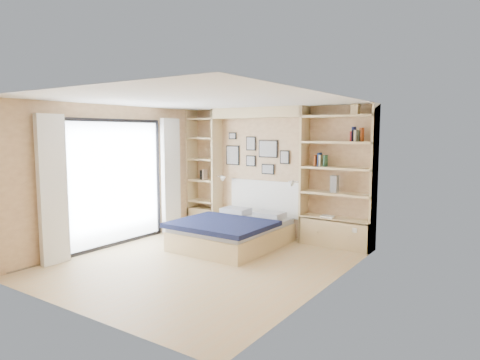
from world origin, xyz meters
The scene contains 8 objects.
ground centered at (0.00, 0.00, 0.00)m, with size 4.50×4.50×0.00m, color tan.
room_shell centered at (-0.39, 1.52, 1.08)m, with size 4.50×4.50×4.50m.
bed centered at (-0.20, 1.10, 0.27)m, with size 1.63×2.15×1.07m.
photo_gallery centered at (-0.45, 2.22, 1.60)m, with size 1.48×0.02×0.82m.
reading_lamps centered at (-0.30, 2.00, 1.10)m, with size 1.92×0.12×0.15m.
shelf_decor centered at (1.09, 2.07, 1.70)m, with size 3.47×0.23×2.03m.
deck centered at (-3.60, 0.00, 0.00)m, with size 3.20×4.00×0.05m, color #766957.
deck_chair centered at (-3.63, -0.19, 0.43)m, with size 0.72×0.99×0.89m.
Camera 1 is at (4.09, -5.04, 2.02)m, focal length 32.00 mm.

